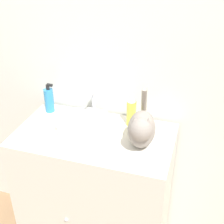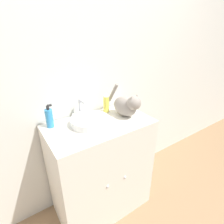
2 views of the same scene
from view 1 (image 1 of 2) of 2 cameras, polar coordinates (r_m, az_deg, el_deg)
name	(u,v)px [view 1 (image 1 of 2)]	position (r m, az deg, el deg)	size (l,w,h in m)	color
wall_back	(110,55)	(1.72, -0.38, 10.41)	(6.00, 0.05, 2.50)	silver
vanity_cabinet	(96,198)	(1.93, -2.91, -15.40)	(0.83, 0.49, 0.91)	silver
sink_basin	(84,125)	(1.66, -5.22, -2.42)	(0.30, 0.30, 0.05)	white
faucet	(93,105)	(1.76, -3.45, 1.35)	(0.15, 0.11, 0.16)	silver
cat	(142,128)	(1.51, 5.42, -2.95)	(0.17, 0.36, 0.26)	gray
soap_bottle	(49,100)	(1.84, -11.43, 2.22)	(0.06, 0.05, 0.18)	#338CCC
spray_bottle	(131,111)	(1.67, 3.55, 0.24)	(0.05, 0.05, 0.18)	#EADB4C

